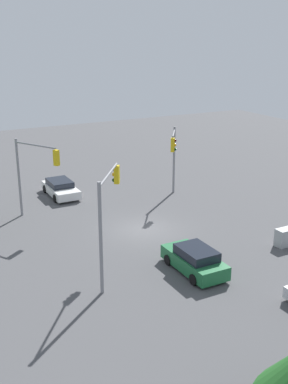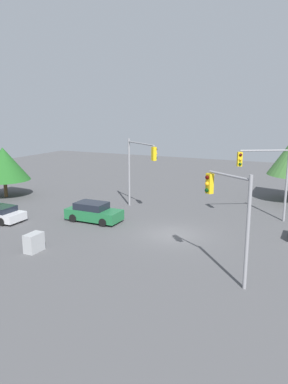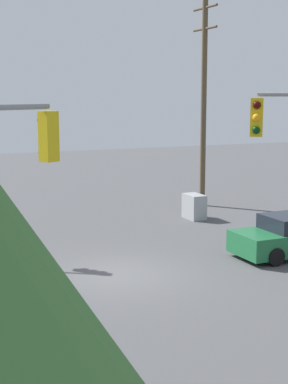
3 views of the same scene
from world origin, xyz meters
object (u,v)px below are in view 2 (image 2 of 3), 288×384
(traffic_signal_aux, at_px, (139,162))
(electrical_cabinet, at_px, (34,243))
(sedan_green, at_px, (93,212))
(traffic_signal_main, at_px, (267,171))
(traffic_signal_cross, at_px, (230,207))

(traffic_signal_aux, distance_m, electrical_cabinet, 11.90)
(sedan_green, height_order, traffic_signal_main, traffic_signal_main)
(traffic_signal_main, relative_size, electrical_cabinet, 4.78)
(sedan_green, distance_m, electrical_cabinet, 6.86)
(traffic_signal_aux, bearing_deg, electrical_cabinet, -61.73)
(traffic_signal_cross, xyz_separation_m, electrical_cabinet, (1.23, -11.37, -3.20))
(traffic_signal_cross, bearing_deg, sedan_green, 8.20)
(sedan_green, relative_size, traffic_signal_main, 0.75)
(traffic_signal_cross, relative_size, electrical_cabinet, 4.65)
(sedan_green, bearing_deg, traffic_signal_cross, 64.06)
(traffic_signal_aux, bearing_deg, traffic_signal_cross, -9.52)
(traffic_signal_main, bearing_deg, sedan_green, -4.52)
(traffic_signal_main, bearing_deg, traffic_signal_cross, 59.44)
(sedan_green, relative_size, traffic_signal_aux, 0.72)
(traffic_signal_cross, bearing_deg, traffic_signal_aux, -11.42)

